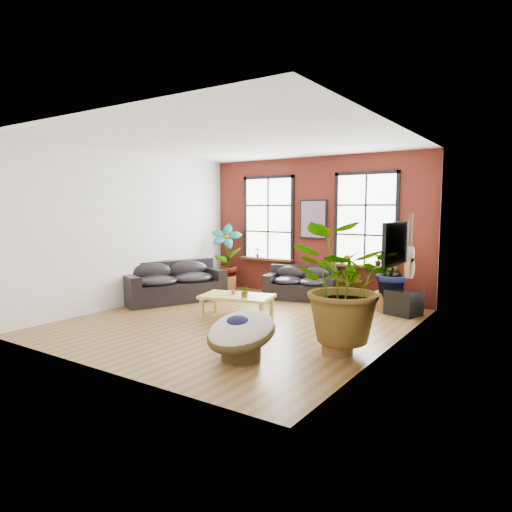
{
  "coord_description": "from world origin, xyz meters",
  "views": [
    {
      "loc": [
        5.18,
        -7.12,
        2.23
      ],
      "look_at": [
        0.0,
        0.6,
        1.25
      ],
      "focal_mm": 32.0,
      "sensor_mm": 36.0,
      "label": 1
    }
  ],
  "objects_px": {
    "sofa_left": "(173,283)",
    "papasan_chair": "(241,333)",
    "sofa_back": "(302,284)",
    "coffee_table": "(237,298)"
  },
  "relations": [
    {
      "from": "coffee_table",
      "to": "papasan_chair",
      "type": "bearing_deg",
      "value": -66.2
    },
    {
      "from": "sofa_left",
      "to": "papasan_chair",
      "type": "distance_m",
      "value": 4.66
    },
    {
      "from": "sofa_back",
      "to": "papasan_chair",
      "type": "bearing_deg",
      "value": -86.13
    },
    {
      "from": "coffee_table",
      "to": "papasan_chair",
      "type": "xyz_separation_m",
      "value": [
        1.59,
        -2.08,
        -0.01
      ]
    },
    {
      "from": "coffee_table",
      "to": "papasan_chair",
      "type": "height_order",
      "value": "papasan_chair"
    },
    {
      "from": "papasan_chair",
      "to": "sofa_left",
      "type": "bearing_deg",
      "value": 153.4
    },
    {
      "from": "sofa_back",
      "to": "sofa_left",
      "type": "relative_size",
      "value": 0.72
    },
    {
      "from": "sofa_left",
      "to": "papasan_chair",
      "type": "relative_size",
      "value": 2.23
    },
    {
      "from": "sofa_back",
      "to": "sofa_left",
      "type": "height_order",
      "value": "sofa_left"
    },
    {
      "from": "sofa_left",
      "to": "coffee_table",
      "type": "height_order",
      "value": "sofa_left"
    }
  ]
}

